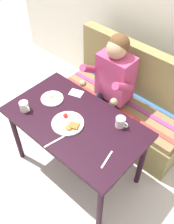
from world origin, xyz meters
TOP-DOWN VIEW (x-y plane):
  - ground_plane at (0.00, 0.00)m, footprint 8.00×8.00m
  - back_wall at (0.00, 1.27)m, footprint 4.40×0.10m
  - table at (0.00, 0.00)m, footprint 1.20×0.70m
  - couch at (0.00, 0.76)m, footprint 1.44×0.56m
  - person at (-0.09, 0.59)m, footprint 0.45×0.61m
  - plate_breakfast at (-0.01, -0.07)m, footprint 0.27×0.27m
  - plate_eggs at (-0.34, 0.05)m, footprint 0.20×0.20m
  - coffee_mug at (-0.41, -0.20)m, footprint 0.12×0.08m
  - coffee_mug_second at (0.31, 0.21)m, footprint 0.12×0.08m
  - napkin at (-0.23, 0.25)m, footprint 0.15×0.13m
  - fork at (0.44, -0.12)m, footprint 0.05×0.17m
  - knife at (0.04, -0.26)m, footprint 0.05×0.20m

SIDE VIEW (x-z plane):
  - ground_plane at x=0.00m, z-range 0.00..0.00m
  - couch at x=0.00m, z-range -0.17..0.83m
  - table at x=0.00m, z-range 0.28..1.01m
  - fork at x=0.44m, z-range 0.73..0.73m
  - knife at x=0.04m, z-range 0.73..0.73m
  - napkin at x=-0.23m, z-range 0.73..0.74m
  - plate_eggs at x=-0.34m, z-range 0.72..0.76m
  - person at x=-0.09m, z-range 0.13..1.35m
  - plate_breakfast at x=-0.01m, z-range 0.71..0.77m
  - coffee_mug at x=-0.41m, z-range 0.73..0.82m
  - coffee_mug_second at x=0.31m, z-range 0.73..0.82m
  - back_wall at x=0.00m, z-range 0.00..2.60m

